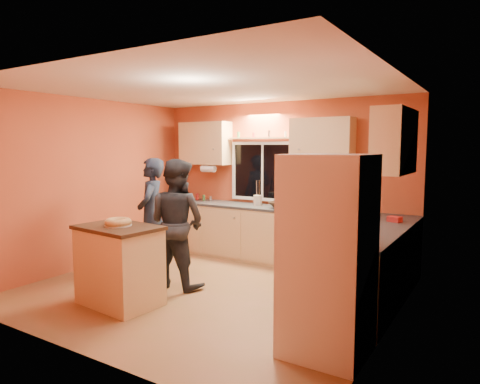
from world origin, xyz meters
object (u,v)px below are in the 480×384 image
Objects in this scene: refrigerator at (328,256)px; person_center at (177,223)px; island at (119,265)px; person_left at (151,214)px; person_right at (311,249)px.

person_center is at bearing 162.44° from refrigerator.
person_left is at bearing 123.71° from island.
person_left is (-3.21, 1.15, -0.05)m from refrigerator.
person_left is 1.06× the size of person_right.
island is 0.60× the size of person_center.
refrigerator is 2.49m from person_center.
person_right is at bearing 125.37° from refrigerator.
refrigerator is 1.06× the size of person_left.
refrigerator is 1.75× the size of island.
refrigerator is 1.13× the size of person_right.
person_left is 2.88m from person_right.
refrigerator is at bearing -142.91° from person_right.
person_left is 0.92m from person_center.
refrigerator is 1.05× the size of person_center.
island is at bearing 109.62° from person_right.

